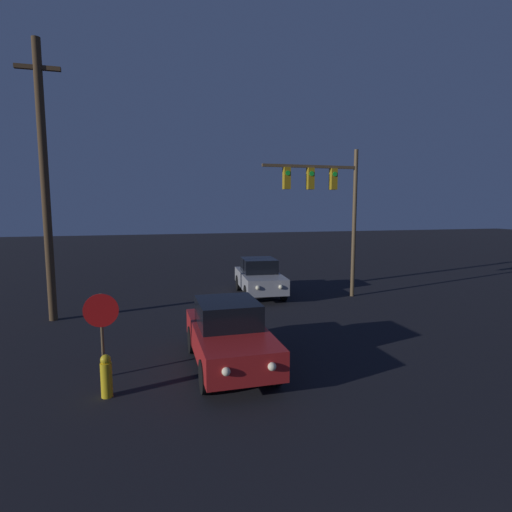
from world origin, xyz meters
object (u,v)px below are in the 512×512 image
Objects in this scene: car_near at (229,334)px; car_far at (259,277)px; stop_sign at (101,319)px; fire_hydrant at (106,376)px; utility_pole at (45,181)px; traffic_signal_mast at (330,197)px.

car_far is (2.96, 7.74, 0.00)m from car_near.
stop_sign reaches higher than car_near.
car_near reaches higher than fire_hydrant.
car_far is 0.45× the size of utility_pole.
traffic_signal_mast is (5.76, 6.45, 3.58)m from car_near.
car_far is 4.73m from traffic_signal_mast.
traffic_signal_mast is at bearing 35.88° from stop_sign.
car_far is at bearing 13.83° from utility_pole.
utility_pole reaches higher than traffic_signal_mast.
traffic_signal_mast is at bearing 159.83° from car_far.
utility_pole reaches higher than car_near.
utility_pole reaches higher than fire_hydrant.
traffic_signal_mast is 0.68× the size of utility_pole.
car_near is at bearing 73.61° from car_far.
fire_hydrant is at bearing 18.14° from car_near.
stop_sign is (-5.95, -7.62, 0.58)m from car_far.
car_near is 9.36m from traffic_signal_mast.
car_near and car_far have the same top height.
traffic_signal_mast is 12.00m from fire_hydrant.
stop_sign is at bearing -144.12° from traffic_signal_mast.
utility_pole is (-2.25, 5.60, 3.50)m from stop_sign.
stop_sign is 2.17× the size of fire_hydrant.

